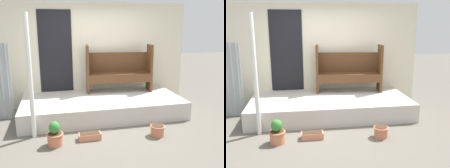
# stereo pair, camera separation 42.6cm
# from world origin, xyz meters

# --- Properties ---
(ground_plane) EXTENTS (24.00, 24.00, 0.00)m
(ground_plane) POSITION_xyz_m (0.00, 0.00, 0.00)
(ground_plane) COLOR #666056
(porch_slab) EXTENTS (3.63, 1.68, 0.40)m
(porch_slab) POSITION_xyz_m (0.07, 0.84, 0.20)
(porch_slab) COLOR beige
(porch_slab) RESTS_ON ground_plane
(house_wall) EXTENTS (4.83, 0.08, 2.60)m
(house_wall) POSITION_xyz_m (0.03, 1.71, 1.30)
(house_wall) COLOR beige
(house_wall) RESTS_ON ground_plane
(support_post) EXTENTS (0.08, 0.08, 2.27)m
(support_post) POSITION_xyz_m (-1.42, -0.07, 1.13)
(support_post) COLOR white
(support_post) RESTS_ON ground_plane
(bench) EXTENTS (1.66, 0.55, 1.18)m
(bench) POSITION_xyz_m (0.60, 1.36, 0.98)
(bench) COLOR #54331C
(bench) RESTS_ON porch_slab
(flower_pot_left) EXTENTS (0.30, 0.30, 0.45)m
(flower_pot_left) POSITION_xyz_m (-1.04, -0.51, 0.19)
(flower_pot_left) COLOR #C67251
(flower_pot_left) RESTS_ON ground_plane
(flower_pot_middle) EXTENTS (0.29, 0.29, 0.21)m
(flower_pot_middle) POSITION_xyz_m (0.86, -0.55, 0.12)
(flower_pot_middle) COLOR #C67251
(flower_pot_middle) RESTS_ON ground_plane
(planter_box_rect) EXTENTS (0.41, 0.19, 0.13)m
(planter_box_rect) POSITION_xyz_m (-0.42, -0.42, 0.06)
(planter_box_rect) COLOR tan
(planter_box_rect) RESTS_ON ground_plane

